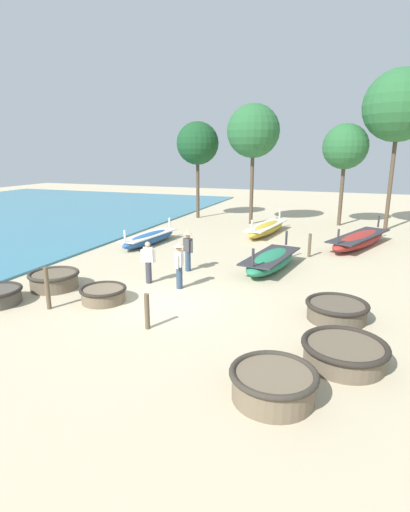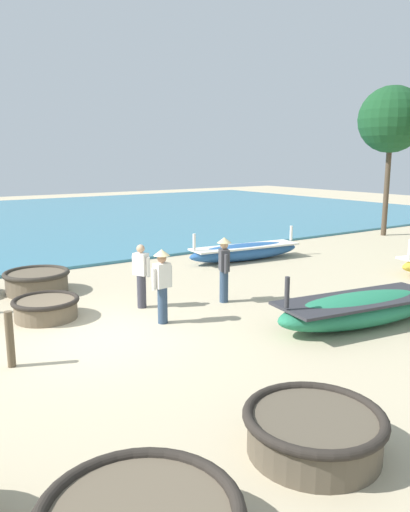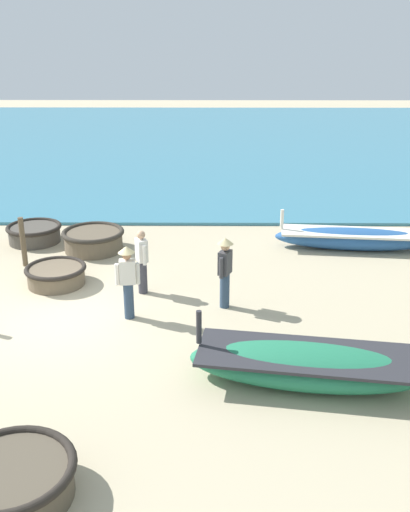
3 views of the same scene
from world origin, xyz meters
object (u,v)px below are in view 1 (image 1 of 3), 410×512
(coracle_far_left, at_px, (344,352))
(tree_right_mid, at_px, (345,147))
(mooring_post_shoreline, at_px, (147,311))
(tree_center, at_px, (399,106))
(coracle_tilted, at_px, (337,310))
(fisherman_hauling, at_px, (179,262))
(mooring_post_mid_beach, at_px, (310,245))
(tree_left_mid, at_px, (253,131))
(long_boat_ochre_hull, at_px, (271,261))
(fisherman_by_coracle, at_px, (148,261))
(fisherman_standing_left, at_px, (188,248))
(mooring_post_inland, at_px, (47,288))
(coracle_nearest, at_px, (54,279))
(tree_leftmost, at_px, (198,144))
(coracle_far_right, at_px, (273,383))
(long_boat_white_hull, at_px, (267,228))
(coracle_front_left, at_px, (103,294))
(long_boat_green_hull, at_px, (359,240))
(long_boat_blue_hull, at_px, (149,238))

(coracle_far_left, distance_m, tree_right_mid, 19.32)
(mooring_post_shoreline, relative_size, tree_center, 0.11)
(coracle_tilted, relative_size, fisherman_hauling, 1.07)
(mooring_post_mid_beach, distance_m, tree_left_mid, 10.49)
(long_boat_ochre_hull, distance_m, fisherman_by_coracle, 5.12)
(long_boat_ochre_hull, relative_size, tree_center, 0.47)
(tree_right_mid, bearing_deg, mooring_post_mid_beach, -95.83)
(fisherman_standing_left, distance_m, mooring_post_inland, 5.81)
(coracle_nearest, height_order, tree_leftmost, tree_leftmost)
(coracle_far_right, bearing_deg, mooring_post_shoreline, 152.54)
(tree_center, bearing_deg, tree_leftmost, 178.43)
(fisherman_hauling, relative_size, tree_left_mid, 0.22)
(coracle_nearest, distance_m, long_boat_ochre_hull, 8.41)
(tree_leftmost, xyz_separation_m, tree_center, (12.70, -0.35, 2.02))
(long_boat_ochre_hull, relative_size, mooring_post_mid_beach, 3.99)
(long_boat_white_hull, distance_m, fisherman_by_coracle, 10.74)
(coracle_front_left, xyz_separation_m, tree_leftmost, (-3.37, 16.98, 5.01))
(coracle_nearest, height_order, mooring_post_shoreline, mooring_post_shoreline)
(mooring_post_shoreline, bearing_deg, tree_center, 68.68)
(coracle_tilted, relative_size, coracle_nearest, 1.02)
(coracle_front_left, height_order, tree_right_mid, tree_right_mid)
(long_boat_ochre_hull, xyz_separation_m, long_boat_white_hull, (-1.69, 7.18, -0.03))
(coracle_tilted, xyz_separation_m, tree_left_mid, (-6.23, 14.70, 5.69))
(long_boat_green_hull, distance_m, tree_right_mid, 7.78)
(tree_leftmost, bearing_deg, mooring_post_shoreline, -72.74)
(long_boat_blue_hull, xyz_separation_m, tree_center, (11.88, 8.73, 6.97))
(fisherman_hauling, relative_size, mooring_post_inland, 1.24)
(coracle_tilted, distance_m, long_boat_white_hull, 12.42)
(coracle_front_left, height_order, long_boat_green_hull, long_boat_green_hull)
(coracle_tilted, distance_m, tree_right_mid, 16.84)
(coracle_far_right, height_order, tree_left_mid, tree_left_mid)
(long_boat_ochre_hull, bearing_deg, coracle_nearest, -143.32)
(coracle_far_right, bearing_deg, fisherman_standing_left, 123.48)
(tree_leftmost, bearing_deg, coracle_far_left, -59.60)
(coracle_far_left, distance_m, tree_leftmost, 21.93)
(coracle_front_left, height_order, long_boat_blue_hull, long_boat_blue_hull)
(coracle_far_left, height_order, tree_leftmost, tree_leftmost)
(long_boat_white_hull, distance_m, mooring_post_inland, 14.37)
(mooring_post_mid_beach, bearing_deg, long_boat_white_hull, 123.02)
(long_boat_green_hull, height_order, fisherman_by_coracle, fisherman_by_coracle)
(coracle_far_right, xyz_separation_m, coracle_far_left, (1.26, 1.89, -0.04))
(mooring_post_mid_beach, bearing_deg, long_boat_green_hull, 54.17)
(mooring_post_shoreline, bearing_deg, coracle_far_right, -27.46)
(mooring_post_shoreline, height_order, mooring_post_inland, mooring_post_inland)
(tree_leftmost, xyz_separation_m, tree_right_mid, (9.91, 0.29, -0.26))
(coracle_far_left, distance_m, long_boat_ochre_hull, 7.61)
(long_boat_green_hull, height_order, fisherman_hauling, fisherman_hauling)
(coracle_nearest, bearing_deg, long_boat_ochre_hull, 36.68)
(fisherman_by_coracle, height_order, mooring_post_mid_beach, fisherman_by_coracle)
(mooring_post_shoreline, height_order, mooring_post_mid_beach, mooring_post_mid_beach)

